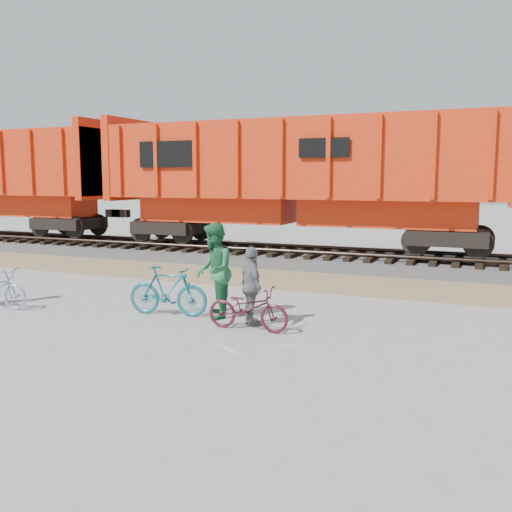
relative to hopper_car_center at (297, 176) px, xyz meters
The scene contains 9 objects.
ground 9.60m from the hopper_car_center, 80.86° to the right, with size 120.00×120.00×0.00m, color #9E9E99.
gravel_strip 4.83m from the hopper_car_center, 67.52° to the right, with size 120.00×3.00×0.02m, color tan.
ballast_bed 3.20m from the hopper_car_center, ahead, with size 120.00×4.00×0.30m, color slate.
track 2.92m from the hopper_car_center, ahead, with size 120.00×2.60×0.24m.
hopper_car_center is the anchor object (origin of this frame).
bicycle_teal 8.87m from the hopper_car_center, 89.62° to the right, with size 0.50×1.77×1.06m, color #186B7C.
bicycle_maroon 9.56m from the hopper_car_center, 76.73° to the right, with size 0.57×1.64×0.86m, color #4D1727.
person_man 8.63m from the hopper_car_center, 82.76° to the right, with size 0.97×0.75×1.99m, color #257243.
person_woman 9.08m from the hopper_car_center, 76.77° to the right, with size 0.92×0.38×1.57m, color slate.
Camera 1 is at (4.97, -9.72, 2.87)m, focal length 40.00 mm.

